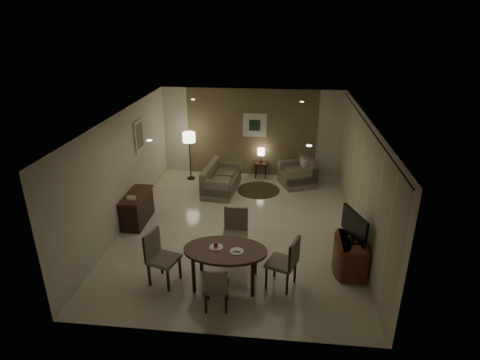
# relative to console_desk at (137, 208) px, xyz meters

# --- Properties ---
(room_shell) EXTENTS (5.50, 7.00, 2.70)m
(room_shell) POSITION_rel_console_desk_xyz_m (2.49, 0.40, 0.98)
(room_shell) COLOR beige
(room_shell) RESTS_ON ground
(taupe_accent) EXTENTS (3.96, 0.03, 2.70)m
(taupe_accent) POSITION_rel_console_desk_xyz_m (2.49, 3.48, 0.98)
(taupe_accent) COLOR #77684A
(taupe_accent) RESTS_ON wall_back
(curtain_wall) EXTENTS (0.08, 6.70, 2.58)m
(curtain_wall) POSITION_rel_console_desk_xyz_m (5.17, 0.00, 0.95)
(curtain_wall) COLOR beige
(curtain_wall) RESTS_ON wall_right
(curtain_rod) EXTENTS (0.03, 6.80, 0.03)m
(curtain_rod) POSITION_rel_console_desk_xyz_m (5.17, 0.00, 2.27)
(curtain_rod) COLOR black
(curtain_rod) RESTS_ON wall_right
(art_back_frame) EXTENTS (0.72, 0.03, 0.72)m
(art_back_frame) POSITION_rel_console_desk_xyz_m (2.59, 3.46, 1.23)
(art_back_frame) COLOR silver
(art_back_frame) RESTS_ON wall_back
(art_back_canvas) EXTENTS (0.34, 0.01, 0.34)m
(art_back_canvas) POSITION_rel_console_desk_xyz_m (2.59, 3.44, 1.23)
(art_back_canvas) COLOR #1A2F23
(art_back_canvas) RESTS_ON wall_back
(art_left_frame) EXTENTS (0.03, 0.60, 0.80)m
(art_left_frame) POSITION_rel_console_desk_xyz_m (-0.23, 1.20, 1.48)
(art_left_frame) COLOR silver
(art_left_frame) RESTS_ON wall_left
(art_left_canvas) EXTENTS (0.01, 0.46, 0.64)m
(art_left_canvas) POSITION_rel_console_desk_xyz_m (-0.21, 1.20, 1.48)
(art_left_canvas) COLOR gray
(art_left_canvas) RESTS_ON wall_left
(downlight_nl) EXTENTS (0.10, 0.10, 0.01)m
(downlight_nl) POSITION_rel_console_desk_xyz_m (1.09, -1.80, 2.31)
(downlight_nl) COLOR white
(downlight_nl) RESTS_ON ceiling
(downlight_nr) EXTENTS (0.10, 0.10, 0.01)m
(downlight_nr) POSITION_rel_console_desk_xyz_m (3.89, -1.80, 2.31)
(downlight_nr) COLOR white
(downlight_nr) RESTS_ON ceiling
(downlight_fl) EXTENTS (0.10, 0.10, 0.01)m
(downlight_fl) POSITION_rel_console_desk_xyz_m (1.09, 1.80, 2.31)
(downlight_fl) COLOR white
(downlight_fl) RESTS_ON ceiling
(downlight_fr) EXTENTS (0.10, 0.10, 0.01)m
(downlight_fr) POSITION_rel_console_desk_xyz_m (3.89, 1.80, 2.31)
(downlight_fr) COLOR white
(downlight_fr) RESTS_ON ceiling
(console_desk) EXTENTS (0.48, 1.20, 0.75)m
(console_desk) POSITION_rel_console_desk_xyz_m (0.00, 0.00, 0.00)
(console_desk) COLOR #4A2117
(console_desk) RESTS_ON floor
(telephone) EXTENTS (0.20, 0.14, 0.09)m
(telephone) POSITION_rel_console_desk_xyz_m (0.00, -0.30, 0.43)
(telephone) COLOR white
(telephone) RESTS_ON console_desk
(tv_cabinet) EXTENTS (0.48, 0.90, 0.70)m
(tv_cabinet) POSITION_rel_console_desk_xyz_m (4.89, -1.50, -0.03)
(tv_cabinet) COLOR brown
(tv_cabinet) RESTS_ON floor
(flat_tv) EXTENTS (0.36, 0.85, 0.60)m
(flat_tv) POSITION_rel_console_desk_xyz_m (4.87, -1.50, 0.65)
(flat_tv) COLOR black
(flat_tv) RESTS_ON tv_cabinet
(dining_table) EXTENTS (1.57, 0.98, 0.73)m
(dining_table) POSITION_rel_console_desk_xyz_m (2.47, -2.14, -0.01)
(dining_table) COLOR #4A2117
(dining_table) RESTS_ON floor
(chair_near) EXTENTS (0.45, 0.45, 0.87)m
(chair_near) POSITION_rel_console_desk_xyz_m (2.41, -2.83, 0.06)
(chair_near) COLOR gray
(chair_near) RESTS_ON floor
(chair_far) EXTENTS (0.52, 0.52, 1.06)m
(chair_far) POSITION_rel_console_desk_xyz_m (2.55, -1.30, 0.16)
(chair_far) COLOR gray
(chair_far) RESTS_ON floor
(chair_left) EXTENTS (0.63, 0.63, 1.04)m
(chair_left) POSITION_rel_console_desk_xyz_m (1.32, -2.25, 0.14)
(chair_left) COLOR gray
(chair_left) RESTS_ON floor
(chair_right) EXTENTS (0.64, 0.64, 1.03)m
(chair_right) POSITION_rel_console_desk_xyz_m (3.51, -2.11, 0.14)
(chair_right) COLOR gray
(chair_right) RESTS_ON floor
(plate_a) EXTENTS (0.26, 0.26, 0.02)m
(plate_a) POSITION_rel_console_desk_xyz_m (2.29, -2.09, 0.37)
(plate_a) COLOR white
(plate_a) RESTS_ON dining_table
(plate_b) EXTENTS (0.26, 0.26, 0.02)m
(plate_b) POSITION_rel_console_desk_xyz_m (2.69, -2.19, 0.37)
(plate_b) COLOR white
(plate_b) RESTS_ON dining_table
(fruit_apple) EXTENTS (0.09, 0.09, 0.09)m
(fruit_apple) POSITION_rel_console_desk_xyz_m (2.29, -2.09, 0.42)
(fruit_apple) COLOR red
(fruit_apple) RESTS_ON plate_a
(napkin) EXTENTS (0.12, 0.08, 0.03)m
(napkin) POSITION_rel_console_desk_xyz_m (2.69, -2.19, 0.39)
(napkin) COLOR white
(napkin) RESTS_ON plate_b
(round_rug) EXTENTS (1.23, 1.23, 0.01)m
(round_rug) POSITION_rel_console_desk_xyz_m (2.81, 2.21, -0.37)
(round_rug) COLOR #403524
(round_rug) RESTS_ON floor
(sofa) EXTENTS (1.71, 0.98, 0.77)m
(sofa) POSITION_rel_console_desk_xyz_m (1.75, 2.09, 0.01)
(sofa) COLOR gray
(sofa) RESTS_ON floor
(armchair) EXTENTS (1.17, 1.20, 0.83)m
(armchair) POSITION_rel_console_desk_xyz_m (3.92, 2.72, 0.04)
(armchair) COLOR gray
(armchair) RESTS_ON floor
(side_table) EXTENTS (0.38, 0.38, 0.48)m
(side_table) POSITION_rel_console_desk_xyz_m (2.81, 3.25, -0.14)
(side_table) COLOR black
(side_table) RESTS_ON floor
(table_lamp) EXTENTS (0.22, 0.22, 0.50)m
(table_lamp) POSITION_rel_console_desk_xyz_m (2.81, 3.25, 0.35)
(table_lamp) COLOR #FFEAC1
(table_lamp) RESTS_ON side_table
(floor_lamp) EXTENTS (0.37, 0.37, 1.48)m
(floor_lamp) POSITION_rel_console_desk_xyz_m (0.67, 2.86, 0.36)
(floor_lamp) COLOR #FFE5B7
(floor_lamp) RESTS_ON floor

